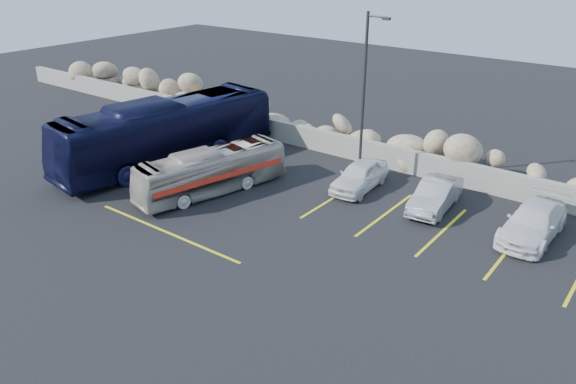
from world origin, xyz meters
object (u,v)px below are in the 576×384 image
Objects in this scene: tour_coach at (167,132)px; car_b at (435,195)px; vintage_bus at (211,171)px; lamppost at (365,95)px; car_c at (533,223)px; car_a at (359,176)px.

car_b is at bearing 21.65° from tour_coach.
vintage_bus is at bearing -158.23° from car_b.
lamppost is 1.81× the size of car_c.
car_a is at bearing 54.32° from vintage_bus.
car_a is (0.41, -0.78, -3.64)m from lamppost.
car_b is 4.16m from car_c.
vintage_bus reaches higher than car_a.
car_b is (4.16, -0.67, -3.65)m from lamppost.
lamppost is 0.66× the size of tour_coach.
lamppost is 5.58m from car_b.
tour_coach is 3.12× the size of car_b.
lamppost is at bearing 175.69° from car_c.
car_c is (8.32, -0.82, -3.65)m from lamppost.
car_a is (5.28, 4.48, -0.38)m from vintage_bus.
car_c is at bearing -7.25° from car_b.
car_c is (17.73, 3.06, -1.05)m from tour_coach.
tour_coach reaches higher than vintage_bus.
lamppost is 7.88m from vintage_bus.
lamppost is 10.50m from tour_coach.
car_b is (3.76, 0.11, -0.01)m from car_a.
car_a is (9.81, 3.10, -1.04)m from tour_coach.
lamppost is at bearing 30.75° from tour_coach.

